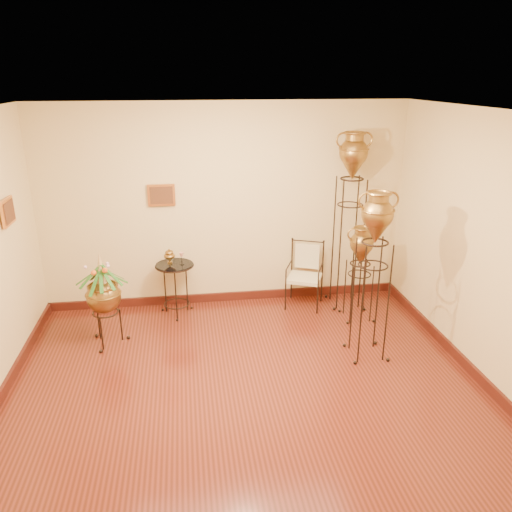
{
  "coord_description": "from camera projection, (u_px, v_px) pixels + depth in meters",
  "views": [
    {
      "loc": [
        -0.54,
        -4.14,
        3.1
      ],
      "look_at": [
        0.25,
        1.3,
        1.1
      ],
      "focal_mm": 35.0,
      "sensor_mm": 36.0,
      "label": 1
    }
  ],
  "objects": [
    {
      "name": "ground",
      "position": [
        250.0,
        404.0,
        4.99
      ],
      "size": [
        5.0,
        5.0,
        0.0
      ],
      "primitive_type": "plane",
      "color": "maroon",
      "rests_on": "ground"
    },
    {
      "name": "room_shell",
      "position": [
        248.0,
        240.0,
        4.4
      ],
      "size": [
        5.02,
        5.02,
        2.81
      ],
      "color": "beige",
      "rests_on": "ground"
    },
    {
      "name": "amphora_tall",
      "position": [
        349.0,
        219.0,
        6.78
      ],
      "size": [
        0.59,
        0.59,
        2.45
      ],
      "rotation": [
        0.0,
        0.0,
        -0.27
      ],
      "color": "black",
      "rests_on": "ground"
    },
    {
      "name": "amphora_mid",
      "position": [
        372.0,
        276.0,
        5.55
      ],
      "size": [
        0.54,
        0.54,
        1.98
      ],
      "rotation": [
        0.0,
        0.0,
        0.27
      ],
      "color": "black",
      "rests_on": "ground"
    },
    {
      "name": "amphora_short",
      "position": [
        359.0,
        273.0,
        6.56
      ],
      "size": [
        0.52,
        0.52,
        1.3
      ],
      "rotation": [
        0.0,
        0.0,
        -0.43
      ],
      "color": "black",
      "rests_on": "ground"
    },
    {
      "name": "planter_urn",
      "position": [
        103.0,
        293.0,
        5.91
      ],
      "size": [
        0.76,
        0.76,
        1.2
      ],
      "rotation": [
        0.0,
        0.0,
        -0.2
      ],
      "color": "black",
      "rests_on": "ground"
    },
    {
      "name": "armchair",
      "position": [
        304.0,
        276.0,
        6.97
      ],
      "size": [
        0.66,
        0.64,
        0.92
      ],
      "rotation": [
        0.0,
        0.0,
        -0.4
      ],
      "color": "black",
      "rests_on": "ground"
    },
    {
      "name": "side_table",
      "position": [
        176.0,
        288.0,
        6.76
      ],
      "size": [
        0.5,
        0.5,
        0.92
      ],
      "rotation": [
        0.0,
        0.0,
        -0.01
      ],
      "color": "black",
      "rests_on": "ground"
    }
  ]
}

